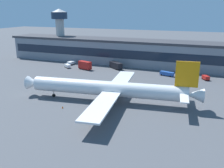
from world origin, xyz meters
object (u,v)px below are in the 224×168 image
(belt_loader, at_px, (167,73))
(traffic_cone_0, at_px, (63,107))
(baggage_tug, at_px, (206,78))
(airliner, at_px, (110,89))
(follow_me_car, at_px, (68,66))
(pushback_tractor, at_px, (71,63))
(control_tower, at_px, (60,27))
(fuel_truck, at_px, (116,65))
(stair_truck, at_px, (187,71))
(catering_truck, at_px, (85,65))

(belt_loader, height_order, traffic_cone_0, belt_loader)
(baggage_tug, bearing_deg, airliner, -124.69)
(follow_me_car, bearing_deg, airliner, -43.58)
(follow_me_car, bearing_deg, pushback_tractor, 107.75)
(airliner, bearing_deg, pushback_tractor, 132.88)
(control_tower, xyz_separation_m, baggage_tug, (87.78, -22.05, -17.66))
(control_tower, distance_m, traffic_cone_0, 89.71)
(airliner, bearing_deg, fuel_truck, 109.29)
(belt_loader, height_order, baggage_tug, belt_loader)
(control_tower, relative_size, belt_loader, 4.46)
(fuel_truck, distance_m, traffic_cone_0, 56.89)
(pushback_tractor, relative_size, traffic_cone_0, 7.45)
(control_tower, bearing_deg, airliner, -46.32)
(stair_truck, bearing_deg, airliner, -113.29)
(catering_truck, bearing_deg, fuel_truck, 27.95)
(pushback_tractor, bearing_deg, follow_me_car, -72.25)
(catering_truck, height_order, stair_truck, catering_truck)
(follow_me_car, height_order, traffic_cone_0, follow_me_car)
(follow_me_car, bearing_deg, fuel_truck, 17.78)
(catering_truck, xyz_separation_m, fuel_truck, (14.04, 7.45, -0.41))
(belt_loader, relative_size, catering_truck, 0.88)
(baggage_tug, bearing_deg, follow_me_car, -178.05)
(stair_truck, bearing_deg, baggage_tug, -29.06)
(fuel_truck, bearing_deg, stair_truck, -1.04)
(traffic_cone_0, bearing_deg, stair_truck, 61.08)
(catering_truck, distance_m, baggage_tug, 58.19)
(airliner, relative_size, pushback_tractor, 11.89)
(belt_loader, xyz_separation_m, follow_me_car, (-51.39, -2.91, -0.06))
(baggage_tug, bearing_deg, stair_truck, 150.94)
(stair_truck, xyz_separation_m, traffic_cone_0, (-30.96, -56.04, -1.64))
(control_tower, bearing_deg, follow_me_car, -51.18)
(baggage_tug, bearing_deg, traffic_cone_0, -127.61)
(fuel_truck, bearing_deg, follow_me_car, -162.22)
(pushback_tractor, bearing_deg, control_tower, 135.76)
(pushback_tractor, height_order, follow_me_car, follow_me_car)
(fuel_truck, bearing_deg, traffic_cone_0, -85.37)
(airliner, height_order, catering_truck, airliner)
(baggage_tug, relative_size, traffic_cone_0, 6.16)
(control_tower, height_order, pushback_tractor, control_tower)
(airliner, bearing_deg, traffic_cone_0, -136.78)
(traffic_cone_0, bearing_deg, catering_truck, 110.72)
(airliner, bearing_deg, catering_truck, 128.06)
(airliner, distance_m, control_tower, 87.66)
(catering_truck, relative_size, fuel_truck, 0.91)
(control_tower, distance_m, catering_truck, 41.59)
(fuel_truck, xyz_separation_m, traffic_cone_0, (4.59, -56.69, -1.55))
(pushback_tractor, bearing_deg, stair_truck, -0.55)
(belt_loader, relative_size, follow_me_car, 1.44)
(stair_truck, bearing_deg, belt_loader, -153.12)
(baggage_tug, bearing_deg, control_tower, 165.90)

